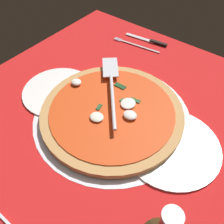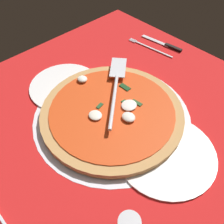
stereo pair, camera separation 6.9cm
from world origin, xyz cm
name	(u,v)px [view 1 (the left image)]	position (x,y,z in cm)	size (l,w,h in cm)	color
ground_plane	(117,126)	(0.00, 0.00, -0.40)	(95.28, 95.28, 0.80)	red
pizza_pan	(112,116)	(2.97, -1.52, 0.49)	(43.89, 43.89, 0.97)	silver
dinner_plate_left	(171,146)	(-15.25, -2.47, 0.50)	(24.81, 24.81, 1.00)	silver
dinner_plate_right	(59,91)	(21.99, 0.77, 0.50)	(21.96, 21.96, 1.00)	white
pizza	(112,112)	(3.00, -1.54, 1.92)	(39.55, 39.55, 3.27)	tan
pizza_server	(112,86)	(7.84, -7.61, 4.60)	(21.85, 24.76, 1.00)	silver
place_setting_near	(143,44)	(15.93, -37.58, 0.36)	(19.55, 13.62, 1.40)	white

